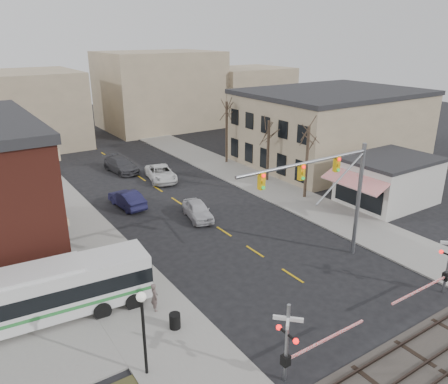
# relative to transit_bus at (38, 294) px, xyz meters

# --- Properties ---
(ground) EXTENTS (160.00, 160.00, 0.00)m
(ground) POSITION_rel_transit_bus_xyz_m (14.51, -5.94, -1.73)
(ground) COLOR black
(ground) RESTS_ON ground
(sidewalk_west) EXTENTS (5.00, 60.00, 0.12)m
(sidewalk_west) POSITION_rel_transit_bus_xyz_m (5.01, 14.06, -1.67)
(sidewalk_west) COLOR gray
(sidewalk_west) RESTS_ON ground
(sidewalk_east) EXTENTS (5.00, 60.00, 0.12)m
(sidewalk_east) POSITION_rel_transit_bus_xyz_m (24.01, 14.06, -1.67)
(sidewalk_east) COLOR gray
(sidewalk_east) RESTS_ON ground
(ballast_strip) EXTENTS (160.00, 5.00, 0.06)m
(ballast_strip) POSITION_rel_transit_bus_xyz_m (14.51, -13.94, -1.70)
(ballast_strip) COLOR #332D28
(ballast_strip) RESTS_ON ground
(rail_tracks) EXTENTS (160.00, 3.91, 0.14)m
(rail_tracks) POSITION_rel_transit_bus_xyz_m (14.51, -13.94, -1.61)
(rail_tracks) COLOR #2D231E
(rail_tracks) RESTS_ON ground
(tan_building) EXTENTS (20.30, 15.30, 8.50)m
(tan_building) POSITION_rel_transit_bus_xyz_m (36.51, 14.06, 2.53)
(tan_building) COLOR gray
(tan_building) RESTS_ON ground
(awning_shop) EXTENTS (9.74, 6.20, 4.30)m
(awning_shop) POSITION_rel_transit_bus_xyz_m (30.48, 1.06, 0.44)
(awning_shop) COLOR beige
(awning_shop) RESTS_ON ground
(tree_east_a) EXTENTS (0.28, 0.28, 6.75)m
(tree_east_a) POSITION_rel_transit_bus_xyz_m (25.01, 6.06, 1.77)
(tree_east_a) COLOR #382B21
(tree_east_a) RESTS_ON sidewalk_east
(tree_east_b) EXTENTS (0.28, 0.28, 6.30)m
(tree_east_b) POSITION_rel_transit_bus_xyz_m (25.31, 12.06, 1.54)
(tree_east_b) COLOR #382B21
(tree_east_b) RESTS_ON sidewalk_east
(tree_east_c) EXTENTS (0.28, 0.28, 7.20)m
(tree_east_c) POSITION_rel_transit_bus_xyz_m (25.51, 20.06, 1.99)
(tree_east_c) COLOR #382B21
(tree_east_c) RESTS_ON sidewalk_east
(transit_bus) EXTENTS (12.01, 3.62, 3.05)m
(transit_bus) POSITION_rel_transit_bus_xyz_m (0.00, 0.00, 0.00)
(transit_bus) COLOR silver
(transit_bus) RESTS_ON ground
(traffic_signal_mast) EXTENTS (10.40, 0.30, 8.00)m
(traffic_signal_mast) POSITION_rel_transit_bus_xyz_m (17.36, -3.94, 4.03)
(traffic_signal_mast) COLOR gray
(traffic_signal_mast) RESTS_ON ground
(rr_crossing_west) EXTENTS (5.60, 1.36, 4.00)m
(rr_crossing_west) POSITION_rel_transit_bus_xyz_m (8.55, -10.48, 0.24)
(rr_crossing_west) COLOR gray
(rr_crossing_west) RESTS_ON ground
(rr_crossing_east) EXTENTS (5.60, 1.36, 4.00)m
(rr_crossing_east) POSITION_rel_transit_bus_xyz_m (20.38, -10.40, 0.24)
(rr_crossing_east) COLOR gray
(rr_crossing_east) RESTS_ON ground
(street_lamp) EXTENTS (0.44, 0.44, 4.27)m
(street_lamp) POSITION_rel_transit_bus_xyz_m (3.08, -6.75, 1.45)
(street_lamp) COLOR black
(street_lamp) RESTS_ON sidewalk_west
(trash_bin) EXTENTS (0.60, 0.60, 0.84)m
(trash_bin) POSITION_rel_transit_bus_xyz_m (5.68, -4.56, -1.19)
(trash_bin) COLOR black
(trash_bin) RESTS_ON sidewalk_west
(car_a) EXTENTS (2.64, 4.63, 1.48)m
(car_a) POSITION_rel_transit_bus_xyz_m (14.14, 7.50, -0.99)
(car_a) COLOR silver
(car_a) RESTS_ON ground
(car_b) EXTENTS (2.02, 4.82, 1.55)m
(car_b) POSITION_rel_transit_bus_xyz_m (10.15, 13.19, -0.95)
(car_b) COLOR #161637
(car_b) RESTS_ON ground
(car_c) EXTENTS (3.63, 5.91, 1.53)m
(car_c) POSITION_rel_transit_bus_xyz_m (16.02, 18.39, -0.96)
(car_c) COLOR silver
(car_c) RESTS_ON ground
(car_d) EXTENTS (2.85, 5.66, 1.58)m
(car_d) POSITION_rel_transit_bus_xyz_m (13.61, 23.59, -0.94)
(car_d) COLOR #3A3A3E
(car_d) RESTS_ON ground
(pedestrian_near) EXTENTS (0.49, 0.66, 1.66)m
(pedestrian_near) POSITION_rel_transit_bus_xyz_m (5.48, -2.54, -0.78)
(pedestrian_near) COLOR #60514D
(pedestrian_near) RESTS_ON sidewalk_west
(pedestrian_far) EXTENTS (1.09, 1.15, 1.88)m
(pedestrian_far) POSITION_rel_transit_bus_xyz_m (4.15, 2.52, -0.67)
(pedestrian_far) COLOR #2D304F
(pedestrian_far) RESTS_ON sidewalk_west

